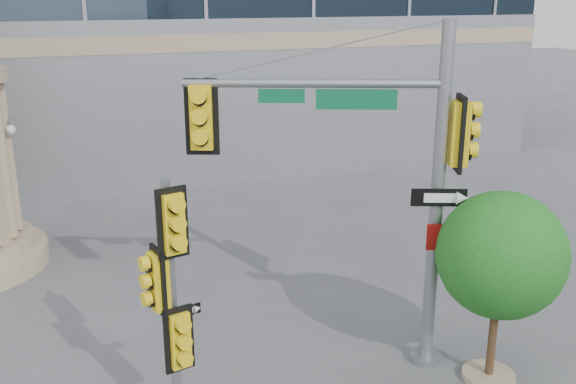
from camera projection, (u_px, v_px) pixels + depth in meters
name	position (u px, v px, depth m)	size (l,w,h in m)	color
main_signal_pole	(374.00, 162.00, 11.34)	(4.74, 2.27, 6.44)	slate
secondary_signal_pole	(171.00, 295.00, 9.61)	(0.79, 0.57, 4.28)	slate
street_tree	(502.00, 260.00, 11.25)	(2.31, 2.26, 3.60)	tan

